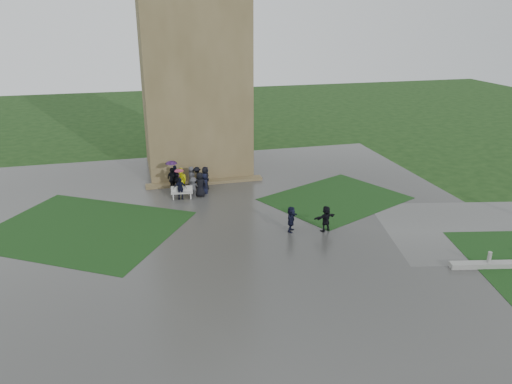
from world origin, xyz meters
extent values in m
plane|color=black|center=(0.00, 0.00, 0.00)|extent=(120.00, 120.00, 0.00)
cube|color=#343431|center=(0.00, 2.00, 0.01)|extent=(34.00, 34.00, 0.02)
cube|color=black|center=(-8.50, 4.00, 0.03)|extent=(14.10, 13.46, 0.01)
cube|color=black|center=(8.50, 5.00, 0.03)|extent=(11.12, 10.15, 0.01)
cube|color=brown|center=(0.00, 15.00, 9.00)|extent=(8.00, 8.00, 18.00)
cube|color=brown|center=(0.00, 10.60, 0.13)|extent=(9.00, 0.80, 0.22)
cylinder|color=gray|center=(12.26, -6.31, 0.45)|extent=(0.20, 0.20, 0.90)
cube|color=#ABABA6|center=(-2.07, 7.72, 0.47)|extent=(1.56, 0.61, 0.06)
cube|color=#ABABA6|center=(-2.68, 7.79, 0.23)|extent=(0.12, 0.41, 0.43)
cube|color=#ABABA6|center=(-1.47, 7.66, 0.23)|extent=(0.12, 0.41, 0.43)
cube|color=#ABABA6|center=(-2.05, 7.95, 0.70)|extent=(1.52, 0.21, 0.41)
imported|color=black|center=(-0.18, 9.23, 0.87)|extent=(0.91, 1.01, 1.71)
imported|color=black|center=(-0.08, 9.60, 0.85)|extent=(0.73, 1.59, 1.66)
imported|color=black|center=(-0.67, 9.89, 0.82)|extent=(0.87, 1.15, 1.59)
imported|color=#404045|center=(-1.09, 10.05, 0.83)|extent=(0.77, 0.92, 1.61)
imported|color=black|center=(-2.32, 9.90, 0.94)|extent=(1.21, 0.89, 1.85)
imported|color=black|center=(-2.57, 9.38, 0.94)|extent=(1.06, 1.24, 1.84)
imported|color=yellow|center=(-1.98, 8.85, 0.98)|extent=(0.98, 1.06, 1.91)
imported|color=black|center=(-2.23, 8.73, 0.80)|extent=(0.97, 1.04, 1.56)
imported|color=black|center=(-2.18, 7.75, 0.80)|extent=(0.98, 0.65, 1.56)
imported|color=#404045|center=(-1.22, 7.89, 0.76)|extent=(1.04, 0.69, 1.48)
imported|color=black|center=(-0.73, 7.86, 0.92)|extent=(1.02, 0.84, 1.79)
imported|color=black|center=(-0.33, 8.44, 0.77)|extent=(0.56, 0.77, 1.50)
imported|color=#D85980|center=(-2.18, 7.75, 1.97)|extent=(0.65, 0.65, 0.57)
imported|color=#5D2D7D|center=(-2.57, 9.38, 2.04)|extent=(0.84, 0.84, 0.74)
imported|color=black|center=(3.70, 0.55, 0.81)|extent=(1.19, 1.54, 1.59)
imported|color=black|center=(5.74, 0.06, 0.83)|extent=(1.58, 0.90, 1.61)
camera|label=1|loc=(-5.17, -25.68, 12.64)|focal=35.00mm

